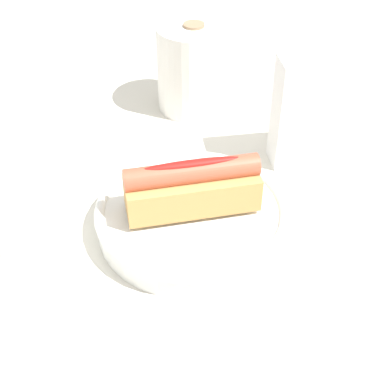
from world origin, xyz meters
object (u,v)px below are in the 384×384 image
Objects in this scene: water_glass at (15,220)px; serving_bowl at (192,216)px; hotdog_front at (192,187)px; paper_towel_roll at (194,68)px; napkin_box at (316,111)px.

serving_bowl is at bearing 4.36° from water_glass.
water_glass is (-0.20, -0.02, -0.02)m from hotdog_front.
serving_bowl is 2.50× the size of water_glass.
hotdog_front is at bearing -94.47° from paper_towel_roll.
paper_towel_roll is at bearing 85.53° from serving_bowl.
serving_bowl is 0.29m from paper_towel_roll.
serving_bowl is 0.20m from water_glass.
hotdog_front is at bearing 28.61° from serving_bowl.
napkin_box is (0.15, -0.15, 0.01)m from paper_towel_roll.
napkin_box is (0.17, 0.13, 0.06)m from serving_bowl.
serving_bowl is at bearing -94.47° from paper_towel_roll.
water_glass is 0.40m from napkin_box.
hotdog_front is 0.28m from paper_towel_roll.
paper_towel_roll is at bearing 53.50° from water_glass.
serving_bowl is 1.50× the size of napkin_box.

